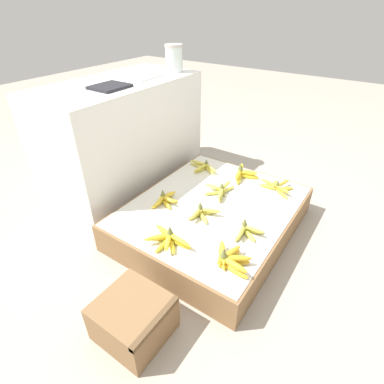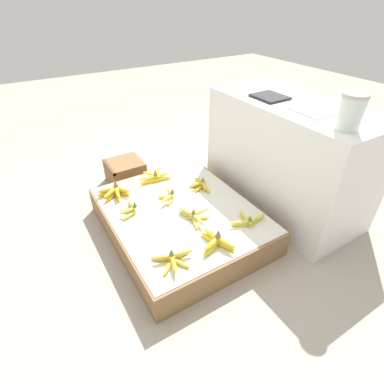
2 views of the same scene
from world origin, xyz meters
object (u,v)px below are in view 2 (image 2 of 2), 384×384
banana_bunch_front_left (115,192)px  foam_tray_white (311,111)px  banana_bunch_middle_left (155,177)px  banana_bunch_middle_midleft (169,196)px  banana_bunch_middle_right (216,241)px  banana_bunch_back_midleft (201,185)px  banana_bunch_back_right (248,220)px  banana_bunch_front_right (173,259)px  banana_bunch_middle_midright (194,216)px  glass_jar (351,112)px  banana_bunch_front_midleft (130,209)px  wooden_crate (125,172)px

banana_bunch_front_left → foam_tray_white: foam_tray_white is taller
banana_bunch_front_left → banana_bunch_middle_left: size_ratio=0.87×
banana_bunch_middle_midleft → banana_bunch_middle_right: bearing=1.4°
banana_bunch_back_midleft → banana_bunch_back_right: size_ratio=0.81×
banana_bunch_middle_right → banana_bunch_front_right: bearing=-93.4°
banana_bunch_middle_left → banana_bunch_middle_right: size_ratio=1.09×
banana_bunch_middle_midright → glass_jar: glass_jar is taller
banana_bunch_front_left → foam_tray_white: 1.38m
glass_jar → banana_bunch_back_midleft: bearing=-148.1°
banana_bunch_front_right → banana_bunch_middle_midright: 0.39m
banana_bunch_front_midleft → banana_bunch_middle_midright: (0.28, 0.32, -0.00)m
wooden_crate → banana_bunch_front_midleft: bearing=-17.1°
banana_bunch_middle_left → wooden_crate: bearing=-164.9°
wooden_crate → foam_tray_white: size_ratio=1.27×
wooden_crate → banana_bunch_middle_left: banana_bunch_middle_left is taller
banana_bunch_middle_left → banana_bunch_middle_midleft: (0.28, -0.02, -0.00)m
banana_bunch_front_midleft → banana_bunch_middle_midright: bearing=49.7°
banana_bunch_front_right → banana_bunch_back_midleft: 0.75m
banana_bunch_front_right → banana_bunch_middle_left: (-0.81, 0.28, 0.00)m
banana_bunch_front_midleft → foam_tray_white: (0.42, 1.04, 0.59)m
foam_tray_white → banana_bunch_back_midleft: bearing=-131.2°
banana_bunch_middle_right → foam_tray_white: foam_tray_white is taller
wooden_crate → banana_bunch_middle_right: banana_bunch_middle_right is taller
banana_bunch_front_right → banana_bunch_middle_midright: bearing=131.0°
banana_bunch_front_left → banana_bunch_middle_left: 0.33m
banana_bunch_middle_midleft → foam_tray_white: foam_tray_white is taller
wooden_crate → banana_bunch_front_left: bearing=-27.6°
banana_bunch_front_left → banana_bunch_middle_right: (0.78, 0.32, 0.00)m
banana_bunch_front_midleft → foam_tray_white: bearing=68.1°
banana_bunch_back_right → banana_bunch_front_midleft: bearing=-129.7°
banana_bunch_middle_midleft → glass_jar: size_ratio=0.97×
glass_jar → banana_bunch_middle_left: bearing=-145.2°
banana_bunch_middle_left → foam_tray_white: bearing=46.2°
banana_bunch_middle_right → foam_tray_white: 0.95m
banana_bunch_front_midleft → banana_bunch_middle_midright: 0.43m
banana_bunch_middle_midleft → banana_bunch_back_right: (0.49, 0.30, -0.00)m
banana_bunch_middle_midright → glass_jar: bearing=57.9°
wooden_crate → banana_bunch_middle_left: 0.42m
wooden_crate → banana_bunch_front_midleft: (0.67, -0.21, 0.12)m
banana_bunch_front_midleft → banana_bunch_front_right: (0.53, 0.03, -0.00)m
banana_bunch_back_midleft → banana_bunch_middle_midleft: bearing=-88.1°
banana_bunch_front_midleft → banana_bunch_back_midleft: 0.55m
wooden_crate → foam_tray_white: (1.09, 0.84, 0.71)m
banana_bunch_front_midleft → glass_jar: glass_jar is taller
foam_tray_white → banana_bunch_middle_midleft: bearing=-119.0°
wooden_crate → banana_bunch_front_midleft: size_ratio=1.76×
banana_bunch_front_midleft → banana_bunch_back_midleft: (-0.01, 0.55, -0.00)m
wooden_crate → banana_bunch_front_right: size_ratio=1.28×
banana_bunch_middle_right → banana_bunch_back_right: banana_bunch_middle_right is taller
banana_bunch_front_midleft → wooden_crate: bearing=162.9°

